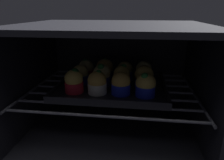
{
  "coord_description": "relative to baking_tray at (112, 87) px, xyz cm",
  "views": [
    {
      "loc": [
        8.54,
        -43.57,
        39.59
      ],
      "look_at": [
        0.0,
        21.77,
        17.15
      ],
      "focal_mm": 33.13,
      "sensor_mm": 36.0,
      "label": 1
    }
  ],
  "objects": [
    {
      "name": "muffin_row2_col3",
      "position": [
        10.66,
        7.33,
        3.88
      ],
      "size": [
        5.82,
        5.82,
        7.11
      ],
      "color": "#1928B7",
      "rests_on": "baking_tray"
    },
    {
      "name": "muffin_row0_col1",
      "position": [
        -3.61,
        -7.22,
        3.79
      ],
      "size": [
        5.82,
        5.82,
        7.4
      ],
      "color": "silver",
      "rests_on": "baking_tray"
    },
    {
      "name": "muffin_row0_col2",
      "position": [
        3.61,
        -6.96,
        3.78
      ],
      "size": [
        5.82,
        5.82,
        7.01
      ],
      "color": "#1928B7",
      "rests_on": "baking_tray"
    },
    {
      "name": "muffin_row1_col2",
      "position": [
        3.26,
        0.35,
        3.78
      ],
      "size": [
        5.82,
        5.82,
        7.46
      ],
      "color": "red",
      "rests_on": "baking_tray"
    },
    {
      "name": "muffin_row2_col1",
      "position": [
        -3.65,
        6.99,
        4.12
      ],
      "size": [
        6.34,
        6.34,
        7.78
      ],
      "color": "#1928B7",
      "rests_on": "baking_tray"
    },
    {
      "name": "muffin_row0_col3",
      "position": [
        10.95,
        -7.58,
        3.85
      ],
      "size": [
        5.97,
        5.97,
        7.5
      ],
      "color": "#1928B7",
      "rests_on": "baking_tray"
    },
    {
      "name": "muffin_row0_col0",
      "position": [
        -10.9,
        -7.21,
        3.97
      ],
      "size": [
        5.82,
        5.82,
        7.65
      ],
      "color": "red",
      "rests_on": "baking_tray"
    },
    {
      "name": "muffin_row2_col2",
      "position": [
        3.84,
        6.86,
        3.69
      ],
      "size": [
        5.82,
        5.82,
        6.86
      ],
      "color": "#1928B7",
      "rests_on": "baking_tray"
    },
    {
      "name": "muffin_row1_col0",
      "position": [
        -11.04,
        0.2,
        3.65
      ],
      "size": [
        5.82,
        5.82,
        6.76
      ],
      "color": "#1928B7",
      "rests_on": "baking_tray"
    },
    {
      "name": "muffin_row1_col3",
      "position": [
        10.58,
        -0.15,
        3.99
      ],
      "size": [
        6.25,
        6.25,
        7.44
      ],
      "color": "#1928B7",
      "rests_on": "baking_tray"
    },
    {
      "name": "muffin_row2_col0",
      "position": [
        -10.79,
        7.51,
        3.74
      ],
      "size": [
        5.82,
        5.82,
        7.17
      ],
      "color": "red",
      "rests_on": "baking_tray"
    },
    {
      "name": "muffin_row1_col1",
      "position": [
        -3.39,
        -0.33,
        4.04
      ],
      "size": [
        5.9,
        5.9,
        7.9
      ],
      "color": "#1928B7",
      "rests_on": "baking_tray"
    },
    {
      "name": "oven_rack",
      "position": [
        0.0,
        0.23,
        -1.09
      ],
      "size": [
        54.8,
        42.0,
        0.8
      ],
      "color": "#51515B",
      "rests_on": "oven_cavity"
    },
    {
      "name": "baking_tray",
      "position": [
        0.0,
        0.0,
        0.0
      ],
      "size": [
        35.84,
        28.62,
        2.2
      ],
      "color": "black",
      "rests_on": "oven_rack"
    },
    {
      "name": "oven_cavity",
      "position": [
        0.0,
        4.48,
        2.31
      ],
      "size": [
        59.0,
        47.0,
        37.0
      ],
      "color": "black",
      "rests_on": "ground"
    }
  ]
}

